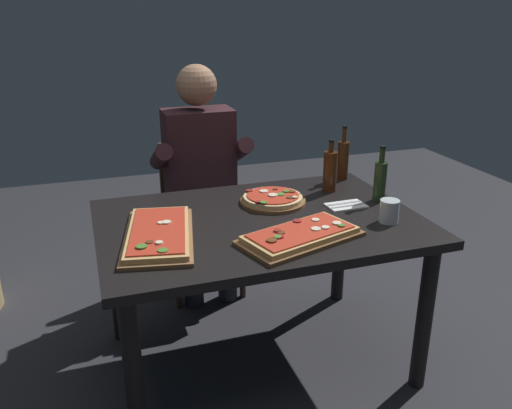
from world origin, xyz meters
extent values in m
plane|color=#2D2D33|center=(0.00, 0.00, 0.00)|extent=(6.40, 6.40, 0.00)
cube|color=black|center=(0.00, 0.00, 0.72)|extent=(1.40, 0.96, 0.04)
cylinder|color=black|center=(-0.62, -0.40, 0.35)|extent=(0.07, 0.07, 0.70)
cylinder|color=black|center=(0.62, -0.40, 0.35)|extent=(0.07, 0.07, 0.70)
cylinder|color=black|center=(-0.62, 0.40, 0.35)|extent=(0.07, 0.07, 0.70)
cylinder|color=black|center=(0.62, 0.40, 0.35)|extent=(0.07, 0.07, 0.70)
cube|color=brown|center=(0.08, -0.26, 0.75)|extent=(0.54, 0.38, 0.02)
cube|color=tan|center=(0.08, -0.26, 0.77)|extent=(0.50, 0.34, 0.02)
cube|color=red|center=(0.08, -0.26, 0.78)|extent=(0.45, 0.31, 0.01)
cylinder|color=#4C7F2D|center=(-0.06, -0.32, 0.79)|extent=(0.03, 0.03, 0.01)
cylinder|color=maroon|center=(-0.01, -0.24, 0.79)|extent=(0.03, 0.03, 0.01)
cylinder|color=beige|center=(0.25, -0.25, 0.79)|extent=(0.04, 0.04, 0.01)
cylinder|color=maroon|center=(-0.02, -0.30, 0.79)|extent=(0.04, 0.04, 0.01)
cylinder|color=beige|center=(0.18, -0.18, 0.78)|extent=(0.03, 0.03, 0.00)
cylinder|color=brown|center=(-0.06, -0.32, 0.79)|extent=(0.04, 0.04, 0.01)
cylinder|color=beige|center=(0.14, -0.27, 0.78)|extent=(0.04, 0.04, 0.00)
cylinder|color=brown|center=(0.00, -0.26, 0.78)|extent=(0.03, 0.03, 0.00)
cylinder|color=#4C7F2D|center=(0.26, -0.27, 0.79)|extent=(0.03, 0.03, 0.01)
cylinder|color=#4C7F2D|center=(-0.03, -0.30, 0.79)|extent=(0.03, 0.03, 0.01)
cylinder|color=maroon|center=(0.11, -0.17, 0.78)|extent=(0.04, 0.04, 0.01)
cylinder|color=beige|center=(0.19, -0.27, 0.78)|extent=(0.03, 0.03, 0.01)
cube|color=brown|center=(-0.45, -0.06, 0.75)|extent=(0.37, 0.59, 0.02)
cube|color=tan|center=(-0.45, -0.06, 0.77)|extent=(0.33, 0.55, 0.02)
cube|color=red|center=(-0.45, -0.06, 0.78)|extent=(0.30, 0.50, 0.01)
cylinder|color=beige|center=(-0.47, -0.21, 0.79)|extent=(0.03, 0.03, 0.01)
cylinder|color=beige|center=(-0.43, -0.01, 0.78)|extent=(0.03, 0.03, 0.01)
cylinder|color=#4C7F2D|center=(-0.47, -0.27, 0.78)|extent=(0.04, 0.04, 0.00)
cylinder|color=brown|center=(-0.50, -0.18, 0.78)|extent=(0.03, 0.03, 0.00)
cylinder|color=#4C7F2D|center=(-0.54, -0.22, 0.79)|extent=(0.04, 0.04, 0.01)
cylinder|color=beige|center=(-0.41, -0.01, 0.78)|extent=(0.04, 0.04, 0.01)
cylinder|color=brown|center=(0.12, 0.17, 0.75)|extent=(0.31, 0.31, 0.02)
cylinder|color=#E5C184|center=(0.12, 0.17, 0.77)|extent=(0.28, 0.28, 0.02)
cylinder|color=red|center=(0.12, 0.17, 0.78)|extent=(0.25, 0.25, 0.01)
cylinder|color=brown|center=(0.16, 0.16, 0.78)|extent=(0.03, 0.03, 0.00)
cylinder|color=#4C7F2D|center=(0.16, 0.16, 0.78)|extent=(0.04, 0.04, 0.00)
cylinder|color=brown|center=(0.19, 0.10, 0.78)|extent=(0.04, 0.04, 0.00)
cylinder|color=brown|center=(0.23, 0.18, 0.78)|extent=(0.03, 0.03, 0.00)
cylinder|color=maroon|center=(0.03, 0.25, 0.78)|extent=(0.03, 0.03, 0.00)
cylinder|color=beige|center=(0.21, 0.10, 0.79)|extent=(0.02, 0.02, 0.01)
cylinder|color=#4C7F2D|center=(0.05, 0.08, 0.78)|extent=(0.03, 0.03, 0.01)
cylinder|color=#4C7F2D|center=(0.20, 0.19, 0.78)|extent=(0.03, 0.03, 0.01)
cylinder|color=beige|center=(0.12, 0.16, 0.79)|extent=(0.04, 0.04, 0.01)
cylinder|color=maroon|center=(0.02, 0.09, 0.79)|extent=(0.03, 0.03, 0.01)
cylinder|color=brown|center=(0.16, 0.24, 0.78)|extent=(0.03, 0.03, 0.00)
cylinder|color=beige|center=(0.10, 0.22, 0.78)|extent=(0.04, 0.04, 0.01)
cylinder|color=#47230F|center=(0.45, 0.24, 0.84)|extent=(0.07, 0.07, 0.20)
cylinder|color=#47230F|center=(0.45, 0.24, 0.97)|extent=(0.03, 0.03, 0.05)
cylinder|color=black|center=(0.45, 0.24, 1.00)|extent=(0.03, 0.03, 0.01)
cylinder|color=#47230F|center=(0.61, 0.40, 0.84)|extent=(0.06, 0.06, 0.20)
cylinder|color=#47230F|center=(0.61, 0.40, 0.98)|extent=(0.02, 0.02, 0.08)
cylinder|color=black|center=(0.61, 0.40, 1.02)|extent=(0.02, 0.02, 0.01)
cylinder|color=#233819|center=(0.62, 0.04, 0.83)|extent=(0.06, 0.06, 0.19)
cylinder|color=#233819|center=(0.62, 0.04, 0.96)|extent=(0.03, 0.03, 0.07)
cylinder|color=black|center=(0.62, 0.04, 1.00)|extent=(0.03, 0.03, 0.01)
cylinder|color=silver|center=(0.52, -0.21, 0.79)|extent=(0.08, 0.08, 0.10)
cube|color=white|center=(0.43, 0.02, 0.74)|extent=(0.18, 0.11, 0.01)
cube|color=silver|center=(0.43, 0.00, 0.75)|extent=(0.17, 0.02, 0.00)
cube|color=silver|center=(0.43, 0.04, 0.75)|extent=(0.17, 0.02, 0.00)
cube|color=#3D2B1E|center=(-0.09, 0.78, 0.43)|extent=(0.44, 0.44, 0.04)
cube|color=#3D2B1E|center=(-0.09, 0.98, 0.66)|extent=(0.40, 0.04, 0.42)
cylinder|color=#3D2B1E|center=(-0.28, 0.59, 0.21)|extent=(0.04, 0.04, 0.41)
cylinder|color=#3D2B1E|center=(0.10, 0.59, 0.21)|extent=(0.04, 0.04, 0.41)
cylinder|color=#3D2B1E|center=(-0.28, 0.97, 0.21)|extent=(0.04, 0.04, 0.41)
cylinder|color=#3D2B1E|center=(0.10, 0.97, 0.21)|extent=(0.04, 0.04, 0.41)
cylinder|color=#23232D|center=(-0.19, 0.60, 0.23)|extent=(0.11, 0.11, 0.45)
cylinder|color=#23232D|center=(0.01, 0.60, 0.23)|extent=(0.11, 0.11, 0.45)
cube|color=#23232D|center=(-0.09, 0.68, 0.51)|extent=(0.34, 0.40, 0.12)
cube|color=#381E23|center=(-0.09, 0.78, 0.83)|extent=(0.38, 0.22, 0.52)
sphere|color=#A37556|center=(-0.09, 0.78, 1.22)|extent=(0.22, 0.22, 0.22)
cylinder|color=#381E23|center=(-0.31, 0.73, 0.86)|extent=(0.09, 0.31, 0.21)
cylinder|color=#381E23|center=(0.13, 0.73, 0.86)|extent=(0.09, 0.31, 0.21)
camera|label=1|loc=(-0.70, -2.03, 1.62)|focal=37.10mm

